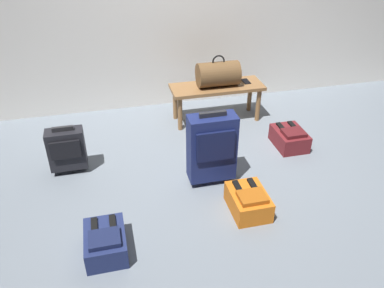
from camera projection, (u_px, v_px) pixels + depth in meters
The scene contains 9 objects.
ground_plane at pixel (212, 176), 3.50m from camera, with size 6.60×6.60×0.00m, color slate.
bench at pixel (217, 91), 4.23m from camera, with size 1.00×0.36×0.41m.
duffel_bag_brown at pixel (218, 74), 4.13m from camera, with size 0.44×0.26×0.34m.
cell_phone at pixel (246, 81), 4.28m from camera, with size 0.07×0.14×0.01m.
suitcase_upright_navy at pixel (212, 147), 3.26m from camera, with size 0.40×0.21×0.68m.
suitcase_small_charcoal at pixel (67, 149), 3.45m from camera, with size 0.32×0.19×0.46m.
backpack_navy at pixel (106, 242), 2.70m from camera, with size 0.28×0.38×0.21m.
backpack_orange at pixel (248, 201), 3.07m from camera, with size 0.28×0.38×0.21m.
backpack_maroon at pixel (290, 138), 3.89m from camera, with size 0.28×0.38×0.21m.
Camera 1 is at (-0.84, -2.69, 2.10)m, focal length 36.55 mm.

